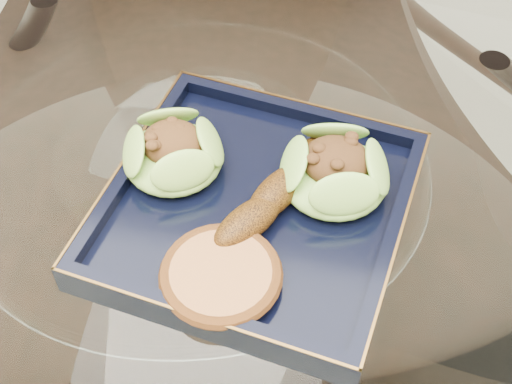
# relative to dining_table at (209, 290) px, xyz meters

# --- Properties ---
(dining_table) EXTENTS (1.13, 1.13, 0.77)m
(dining_table) POSITION_rel_dining_table_xyz_m (0.00, 0.00, 0.00)
(dining_table) COLOR white
(dining_table) RESTS_ON ground
(dining_chair) EXTENTS (0.54, 0.54, 1.08)m
(dining_chair) POSITION_rel_dining_table_xyz_m (-0.11, 0.37, 0.01)
(dining_chair) COLOR #331A11
(dining_chair) RESTS_ON ground
(navy_plate) EXTENTS (0.31, 0.31, 0.02)m
(navy_plate) POSITION_rel_dining_table_xyz_m (0.06, -0.01, 0.17)
(navy_plate) COLOR black
(navy_plate) RESTS_ON dining_table
(lettuce_wrap_left) EXTENTS (0.10, 0.10, 0.03)m
(lettuce_wrap_left) POSITION_rel_dining_table_xyz_m (-0.03, 0.02, 0.20)
(lettuce_wrap_left) COLOR olive
(lettuce_wrap_left) RESTS_ON navy_plate
(lettuce_wrap_right) EXTENTS (0.12, 0.12, 0.04)m
(lettuce_wrap_right) POSITION_rel_dining_table_xyz_m (0.12, 0.03, 0.20)
(lettuce_wrap_right) COLOR #5B902A
(lettuce_wrap_right) RESTS_ON navy_plate
(roasted_plantain) EXTENTS (0.10, 0.16, 0.03)m
(roasted_plantain) POSITION_rel_dining_table_xyz_m (0.08, -0.00, 0.20)
(roasted_plantain) COLOR #573009
(roasted_plantain) RESTS_ON navy_plate
(crumb_patty) EXTENTS (0.09, 0.09, 0.02)m
(crumb_patty) POSITION_rel_dining_table_xyz_m (0.05, -0.10, 0.19)
(crumb_patty) COLOR #A56A37
(crumb_patty) RESTS_ON navy_plate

